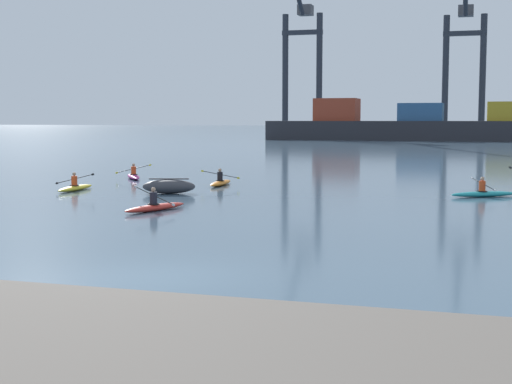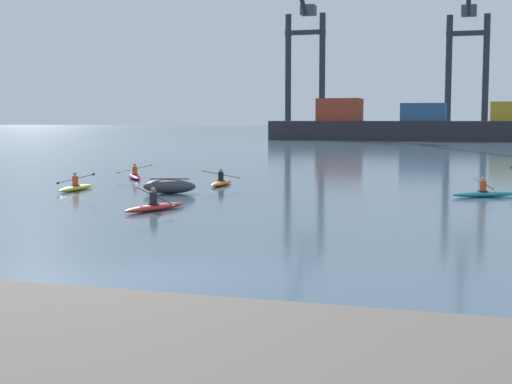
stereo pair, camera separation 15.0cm
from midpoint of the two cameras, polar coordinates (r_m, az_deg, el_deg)
The scene contains 10 objects.
ground_plane at distance 17.56m, azimuth -8.08°, elevation -6.52°, with size 800.00×800.00×0.00m, color slate.
container_barge at distance 131.40m, azimuth 12.32°, elevation 4.93°, with size 52.91×8.85×7.27m.
gantry_crane_west at distance 149.53m, azimuth 3.48°, elevation 10.66°, with size 8.11×18.14×34.81m.
gantry_crane_west_mid at distance 146.95m, azimuth 15.60°, elevation 10.21°, with size 7.94×16.14×33.00m.
capsized_dinghy at distance 37.05m, azimuth -6.78°, elevation 0.42°, with size 2.81×1.81×0.76m.
kayak_red at distance 30.25m, azimuth -7.86°, elevation -1.09°, with size 2.12×3.42×0.98m.
kayak_teal at distance 36.87m, azimuth 16.89°, elevation -0.09°, with size 3.24×2.23×0.95m.
kayak_yellow at distance 39.51m, azimuth -13.74°, elevation 0.36°, with size 2.24×3.42×0.95m.
kayak_orange at distance 41.44m, azimuth -2.84°, elevation 0.75°, with size 2.27×3.43×0.95m.
kayak_magenta at distance 46.65m, azimuth -9.43°, elevation 1.22°, with size 2.36×3.17×0.95m.
Camera 1 is at (7.23, -15.57, 3.67)m, focal length 52.37 mm.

